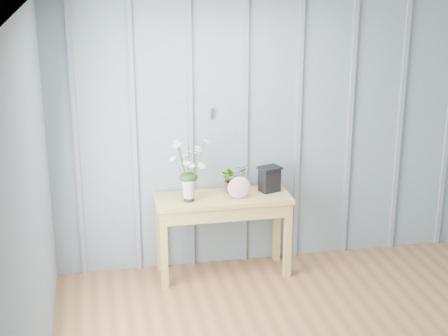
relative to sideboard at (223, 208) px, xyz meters
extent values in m
cube|color=gray|center=(0.50, 0.25, 0.61)|extent=(4.00, 0.01, 2.50)
cube|color=white|center=(0.50, -1.99, 1.86)|extent=(4.00, 4.50, 0.01)
cube|color=#A5A6A9|center=(-0.05, 0.24, 0.81)|extent=(0.03, 0.01, 0.10)
cube|color=gray|center=(-1.25, 0.24, 0.61)|extent=(0.04, 0.03, 2.50)
cube|color=gray|center=(-0.75, 0.24, 0.61)|extent=(0.04, 0.03, 2.50)
cube|color=gray|center=(-0.25, 0.24, 0.61)|extent=(0.04, 0.03, 2.50)
cube|color=gray|center=(0.25, 0.24, 0.61)|extent=(0.04, 0.03, 2.50)
cube|color=gray|center=(0.75, 0.24, 0.61)|extent=(0.04, 0.03, 2.50)
cube|color=gray|center=(1.25, 0.24, 0.61)|extent=(0.04, 0.03, 2.50)
cube|color=gray|center=(1.75, 0.24, 0.61)|extent=(0.04, 0.03, 2.50)
cube|color=gray|center=(2.25, 0.24, 0.61)|extent=(0.04, 0.03, 2.50)
cube|color=#B09549|center=(0.00, 0.00, 0.09)|extent=(1.20, 0.45, 0.04)
cube|color=#B09549|center=(0.00, 0.00, 0.01)|extent=(1.13, 0.42, 0.12)
cube|color=#B09549|center=(-0.55, -0.18, -0.28)|extent=(0.06, 0.06, 0.71)
cube|color=#B09549|center=(0.55, -0.18, -0.28)|extent=(0.06, 0.06, 0.71)
cube|color=#B09549|center=(-0.55, 0.18, -0.28)|extent=(0.06, 0.06, 0.71)
cube|color=#B09549|center=(0.55, 0.18, -0.28)|extent=(0.06, 0.06, 0.71)
cylinder|color=black|center=(-0.31, -0.06, 0.14)|extent=(0.09, 0.09, 0.06)
cone|color=beige|center=(-0.31, -0.06, 0.23)|extent=(0.16, 0.16, 0.21)
ellipsoid|color=#1B3615|center=(-0.31, -0.06, 0.33)|extent=(0.16, 0.13, 0.08)
imported|color=#1B3615|center=(0.11, 0.08, 0.25)|extent=(0.30, 0.28, 0.27)
ellipsoid|color=#945968|center=(0.13, -0.09, 0.22)|extent=(0.21, 0.07, 0.20)
cube|color=black|center=(0.44, 0.05, 0.22)|extent=(0.20, 0.18, 0.21)
cube|color=black|center=(0.44, 0.05, 0.34)|extent=(0.23, 0.20, 0.02)
camera|label=1|loc=(-1.10, -5.60, 2.22)|focal=55.00mm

